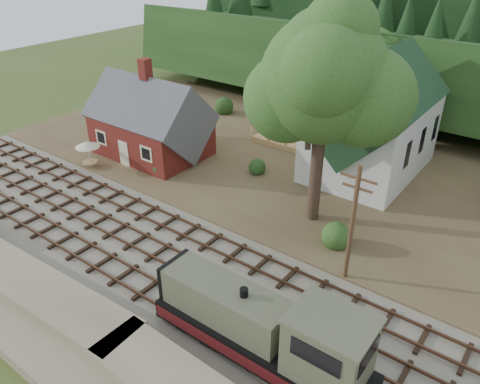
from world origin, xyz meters
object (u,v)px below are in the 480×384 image
Objects in this scene: car_blue at (181,157)px; patio_set at (87,145)px; locomotive at (267,332)px; car_green at (102,126)px.

patio_set reaches higher than car_blue.
car_green is at bearing 154.70° from locomotive.
car_green is (-30.98, 14.65, -1.23)m from locomotive.
patio_set is (-6.18, -5.44, 1.48)m from car_blue.
locomotive is 26.43m from patio_set.
car_green is at bearing 134.11° from patio_set.
patio_set is (-25.03, 8.50, 0.29)m from locomotive.
car_blue is (-18.84, 13.94, -1.20)m from locomotive.
locomotive is at bearing -47.91° from car_blue.
car_blue is at bearing 143.50° from locomotive.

